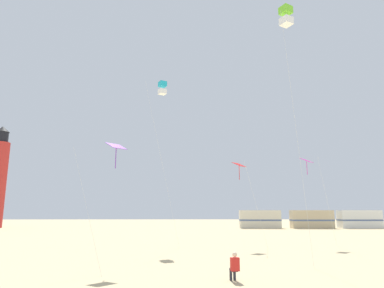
{
  "coord_description": "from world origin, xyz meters",
  "views": [
    {
      "loc": [
        -0.6,
        -6.47,
        2.82
      ],
      "look_at": [
        -0.31,
        9.67,
        5.98
      ],
      "focal_mm": 31.63,
      "sensor_mm": 36.0,
      "label": 1
    }
  ],
  "objects_px": {
    "kite_diamond_scarlet": "(240,167)",
    "rv_van_tan": "(312,219)",
    "kite_diamond_violet": "(115,150)",
    "kite_box_cyan": "(162,88)",
    "kite_diamond_magenta": "(308,163)",
    "kite_box_lime": "(286,17)",
    "rv_van_cream": "(260,219)",
    "rv_van_white": "(359,219)",
    "kite_flyer_standing": "(234,266)"
  },
  "relations": [
    {
      "from": "kite_diamond_violet",
      "to": "kite_box_lime",
      "type": "bearing_deg",
      "value": 0.65
    },
    {
      "from": "kite_box_lime",
      "to": "rv_van_white",
      "type": "relative_size",
      "value": 2.25
    },
    {
      "from": "kite_box_cyan",
      "to": "kite_box_lime",
      "type": "relative_size",
      "value": 0.96
    },
    {
      "from": "kite_box_cyan",
      "to": "rv_van_tan",
      "type": "distance_m",
      "value": 36.29
    },
    {
      "from": "kite_diamond_violet",
      "to": "kite_diamond_magenta",
      "type": "distance_m",
      "value": 17.22
    },
    {
      "from": "kite_diamond_magenta",
      "to": "kite_flyer_standing",
      "type": "bearing_deg",
      "value": -121.32
    },
    {
      "from": "kite_box_lime",
      "to": "rv_van_tan",
      "type": "bearing_deg",
      "value": 68.91
    },
    {
      "from": "rv_van_tan",
      "to": "kite_flyer_standing",
      "type": "bearing_deg",
      "value": -111.56
    },
    {
      "from": "kite_flyer_standing",
      "to": "rv_van_tan",
      "type": "height_order",
      "value": "rv_van_tan"
    },
    {
      "from": "kite_diamond_scarlet",
      "to": "rv_van_tan",
      "type": "distance_m",
      "value": 32.11
    },
    {
      "from": "rv_van_cream",
      "to": "kite_diamond_scarlet",
      "type": "bearing_deg",
      "value": -101.01
    },
    {
      "from": "kite_diamond_violet",
      "to": "kite_diamond_magenta",
      "type": "height_order",
      "value": "kite_diamond_magenta"
    },
    {
      "from": "kite_diamond_magenta",
      "to": "rv_van_tan",
      "type": "xyz_separation_m",
      "value": [
        9.77,
        26.61,
        -5.26
      ]
    },
    {
      "from": "rv_van_tan",
      "to": "kite_diamond_violet",
      "type": "bearing_deg",
      "value": -120.27
    },
    {
      "from": "kite_diamond_scarlet",
      "to": "rv_van_tan",
      "type": "relative_size",
      "value": 1.01
    },
    {
      "from": "kite_diamond_scarlet",
      "to": "rv_van_cream",
      "type": "relative_size",
      "value": 1.0
    },
    {
      "from": "kite_diamond_magenta",
      "to": "kite_box_lime",
      "type": "height_order",
      "value": "kite_box_lime"
    },
    {
      "from": "kite_diamond_magenta",
      "to": "rv_van_white",
      "type": "height_order",
      "value": "kite_diamond_magenta"
    },
    {
      "from": "kite_diamond_magenta",
      "to": "kite_box_cyan",
      "type": "bearing_deg",
      "value": 178.46
    },
    {
      "from": "kite_diamond_scarlet",
      "to": "kite_box_lime",
      "type": "relative_size",
      "value": 0.45
    },
    {
      "from": "kite_diamond_scarlet",
      "to": "kite_diamond_magenta",
      "type": "distance_m",
      "value": 5.96
    },
    {
      "from": "kite_flyer_standing",
      "to": "rv_van_white",
      "type": "relative_size",
      "value": 0.18
    },
    {
      "from": "rv_van_cream",
      "to": "kite_diamond_violet",
      "type": "bearing_deg",
      "value": -108.81
    },
    {
      "from": "kite_flyer_standing",
      "to": "kite_diamond_scarlet",
      "type": "relative_size",
      "value": 0.18
    },
    {
      "from": "kite_flyer_standing",
      "to": "kite_diamond_magenta",
      "type": "height_order",
      "value": "kite_diamond_magenta"
    },
    {
      "from": "kite_diamond_scarlet",
      "to": "rv_van_white",
      "type": "height_order",
      "value": "kite_diamond_scarlet"
    },
    {
      "from": "rv_van_white",
      "to": "rv_van_cream",
      "type": "bearing_deg",
      "value": 178.33
    },
    {
      "from": "kite_diamond_magenta",
      "to": "kite_box_lime",
      "type": "relative_size",
      "value": 0.49
    },
    {
      "from": "rv_van_white",
      "to": "kite_box_lime",
      "type": "bearing_deg",
      "value": -120.77
    },
    {
      "from": "kite_box_cyan",
      "to": "rv_van_cream",
      "type": "height_order",
      "value": "kite_box_cyan"
    },
    {
      "from": "kite_diamond_violet",
      "to": "kite_diamond_magenta",
      "type": "bearing_deg",
      "value": 35.91
    },
    {
      "from": "kite_diamond_magenta",
      "to": "rv_van_white",
      "type": "bearing_deg",
      "value": 56.86
    },
    {
      "from": "rv_van_cream",
      "to": "kite_box_lime",
      "type": "bearing_deg",
      "value": -95.31
    },
    {
      "from": "kite_flyer_standing",
      "to": "rv_van_tan",
      "type": "relative_size",
      "value": 0.18
    },
    {
      "from": "kite_diamond_violet",
      "to": "kite_box_lime",
      "type": "relative_size",
      "value": 0.44
    },
    {
      "from": "rv_van_cream",
      "to": "rv_van_white",
      "type": "xyz_separation_m",
      "value": [
        15.84,
        -0.44,
        0.0
      ]
    },
    {
      "from": "kite_flyer_standing",
      "to": "kite_diamond_magenta",
      "type": "bearing_deg",
      "value": -130.53
    },
    {
      "from": "kite_flyer_standing",
      "to": "rv_van_cream",
      "type": "xyz_separation_m",
      "value": [
        9.84,
        40.68,
        0.78
      ]
    },
    {
      "from": "kite_box_cyan",
      "to": "kite_diamond_scarlet",
      "type": "bearing_deg",
      "value": -12.03
    },
    {
      "from": "kite_box_lime",
      "to": "rv_van_cream",
      "type": "relative_size",
      "value": 2.21
    },
    {
      "from": "kite_diamond_magenta",
      "to": "kite_box_lime",
      "type": "distance_m",
      "value": 13.08
    },
    {
      "from": "kite_diamond_violet",
      "to": "rv_van_cream",
      "type": "relative_size",
      "value": 0.97
    },
    {
      "from": "kite_flyer_standing",
      "to": "rv_van_tan",
      "type": "xyz_separation_m",
      "value": [
        17.95,
        40.06,
        0.78
      ]
    },
    {
      "from": "kite_flyer_standing",
      "to": "kite_box_lime",
      "type": "bearing_deg",
      "value": -147.11
    },
    {
      "from": "kite_box_cyan",
      "to": "rv_van_white",
      "type": "height_order",
      "value": "kite_box_cyan"
    },
    {
      "from": "kite_flyer_standing",
      "to": "rv_van_white",
      "type": "bearing_deg",
      "value": -131.75
    },
    {
      "from": "kite_diamond_violet",
      "to": "kite_box_cyan",
      "type": "xyz_separation_m",
      "value": [
        1.69,
        10.42,
        7.33
      ]
    },
    {
      "from": "kite_flyer_standing",
      "to": "rv_van_cream",
      "type": "bearing_deg",
      "value": -112.8
    },
    {
      "from": "kite_flyer_standing",
      "to": "kite_box_cyan",
      "type": "relative_size",
      "value": 0.08
    },
    {
      "from": "kite_diamond_magenta",
      "to": "rv_van_tan",
      "type": "distance_m",
      "value": 28.83
    }
  ]
}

